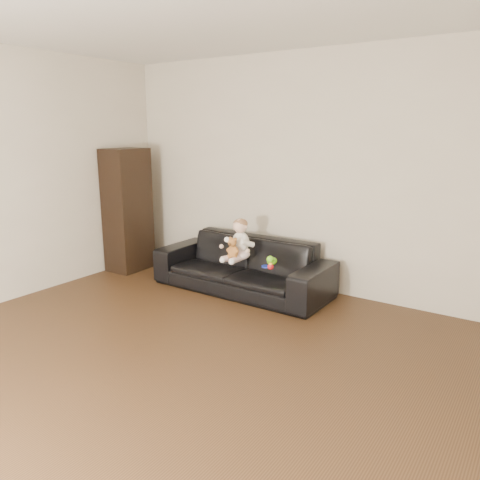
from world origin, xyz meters
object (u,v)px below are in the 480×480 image
Objects in this scene: teddy_bear at (233,248)px; toy_green at (272,261)px; cabinet at (128,210)px; toy_rattle at (271,267)px; toy_blue_disc at (266,266)px; sofa at (242,265)px; baby at (239,242)px.

teddy_bear is 1.83× the size of toy_green.
cabinet is at bearing -167.01° from teddy_bear.
toy_blue_disc is at bearing 147.10° from toy_rattle.
teddy_bear is 3.46× the size of toy_rattle.
sofa reaches higher than toy_rattle.
toy_blue_disc is (-0.09, 0.06, -0.03)m from toy_rattle.
sofa is 8.92× the size of teddy_bear.
teddy_bear is at bearing -156.93° from toy_green.
baby is at bearing -176.29° from toy_green.
teddy_bear reaches higher than toy_rattle.
baby reaches higher than teddy_bear.
baby is 4.88× the size of toy_blue_disc.
cabinet reaches higher than toy_green.
toy_green is at bearing -10.28° from sofa.
sofa is 0.47m from toy_blue_disc.
toy_rattle is (2.17, -0.11, -0.35)m from cabinet.
cabinet is at bearing -175.06° from sofa.
cabinet is 2.21m from toy_rattle.
baby reaches higher than toy_rattle.
cabinet is 1.73m from teddy_bear.
cabinet is 23.71× the size of toy_rattle.
teddy_bear is 0.44m from toy_green.
teddy_bear is at bearing -79.01° from sofa.
sofa is at bearing 117.44° from teddy_bear.
sofa reaches higher than toy_green.
sofa is 21.53× the size of toy_blue_disc.
toy_green is (2.10, 0.04, -0.34)m from cabinet.
toy_rattle is (0.51, -0.24, 0.13)m from sofa.
teddy_bear reaches higher than toy_green.
teddy_bear is at bearing -178.66° from toy_rattle.
sofa is 0.36m from teddy_bear.
sofa is 0.57m from toy_rattle.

